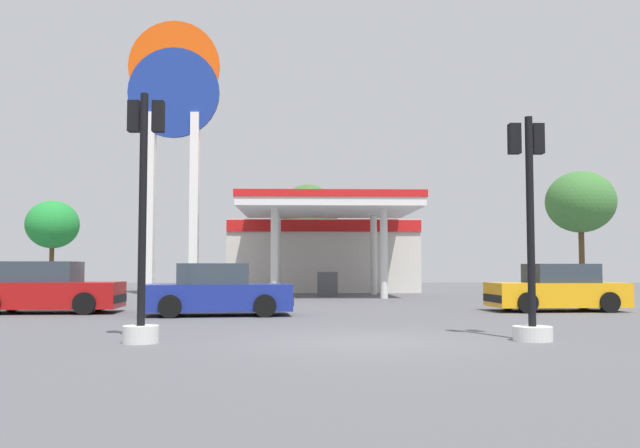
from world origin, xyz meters
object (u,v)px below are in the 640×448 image
at_px(tree_0, 52,225).
at_px(tree_1, 308,214).
at_px(traffic_signal_0, 530,254).
at_px(car_2, 218,292).
at_px(tree_2, 580,202).
at_px(traffic_signal_1, 143,241).
at_px(car_0, 557,290).
at_px(car_1, 47,290).
at_px(station_pole_sign, 173,118).

distance_m(tree_0, tree_1, 15.20).
height_order(traffic_signal_0, tree_1, tree_1).
bearing_deg(car_2, tree_1, 83.31).
bearing_deg(tree_2, traffic_signal_1, -124.26).
xyz_separation_m(car_2, tree_0, (-12.19, 21.26, 3.13)).
bearing_deg(car_2, car_0, 8.65).
height_order(traffic_signal_1, tree_1, tree_1).
distance_m(car_2, tree_2, 31.26).
relative_size(traffic_signal_0, traffic_signal_1, 0.92).
relative_size(car_1, traffic_signal_0, 1.03).
bearing_deg(tree_0, tree_2, 4.00).
bearing_deg(tree_0, traffic_signal_1, -67.40).
distance_m(car_0, tree_1, 23.70).
height_order(car_1, tree_0, tree_0).
height_order(car_2, tree_1, tree_1).
bearing_deg(car_1, car_0, 1.46).
xyz_separation_m(car_1, tree_0, (-7.09, 20.11, 3.11)).
bearing_deg(traffic_signal_0, car_0, 66.27).
bearing_deg(tree_2, station_pole_sign, -156.95).
distance_m(car_0, car_2, 10.18).
height_order(car_1, car_2, car_1).
relative_size(tree_0, tree_2, 0.70).
distance_m(traffic_signal_0, tree_1, 30.67).
relative_size(station_pole_sign, car_0, 3.21).
bearing_deg(tree_1, station_pole_sign, -122.33).
xyz_separation_m(traffic_signal_1, tree_1, (3.33, 30.46, 2.81)).
bearing_deg(traffic_signal_0, tree_2, 65.76).
distance_m(car_0, car_1, 15.17).
distance_m(station_pole_sign, tree_0, 12.44).
bearing_deg(tree_1, tree_0, -170.60).
height_order(traffic_signal_0, tree_2, tree_2).
bearing_deg(station_pole_sign, traffic_signal_1, -80.87).
height_order(car_1, tree_2, tree_2).
xyz_separation_m(car_2, traffic_signal_1, (-0.55, -6.72, 1.15)).
bearing_deg(traffic_signal_1, car_2, 85.35).
distance_m(car_0, traffic_signal_0, 8.88).
bearing_deg(car_0, tree_1, 108.15).
xyz_separation_m(station_pole_sign, traffic_signal_0, (10.28, -19.93, -6.87)).
height_order(station_pole_sign, traffic_signal_0, station_pole_sign).
relative_size(tree_0, tree_1, 0.80).
bearing_deg(traffic_signal_1, car_0, 37.87).
distance_m(station_pole_sign, car_2, 15.94).
bearing_deg(station_pole_sign, tree_2, 23.05).
height_order(traffic_signal_0, traffic_signal_1, traffic_signal_1).
bearing_deg(car_0, tree_0, 138.45).
distance_m(station_pole_sign, tree_1, 12.85).
bearing_deg(tree_0, car_0, -41.55).
xyz_separation_m(car_2, tree_2, (20.04, 23.51, 4.76)).
relative_size(station_pole_sign, car_1, 3.09).
bearing_deg(car_1, tree_2, 41.66).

